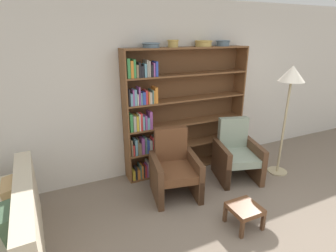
{
  "coord_description": "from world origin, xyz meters",
  "views": [
    {
      "loc": [
        -2.2,
        -1.32,
        2.23
      ],
      "look_at": [
        -0.66,
        1.98,
        0.95
      ],
      "focal_mm": 28.0,
      "sensor_mm": 36.0,
      "label": 1
    }
  ],
  "objects_px": {
    "bowl_stoneware": "(204,43)",
    "armchair_leather": "(174,168)",
    "bowl_terracotta": "(173,43)",
    "bowl_sage": "(151,45)",
    "floor_lamp": "(291,81)",
    "armchair_cushioned": "(237,154)",
    "bowl_slate": "(223,43)",
    "bookshelf": "(175,112)",
    "footstool": "(245,210)"
  },
  "relations": [
    {
      "from": "bowl_stoneware",
      "to": "armchair_leather",
      "type": "distance_m",
      "value": 1.99
    },
    {
      "from": "bowl_terracotta",
      "to": "armchair_leather",
      "type": "distance_m",
      "value": 1.85
    },
    {
      "from": "bowl_sage",
      "to": "bowl_terracotta",
      "type": "distance_m",
      "value": 0.35
    },
    {
      "from": "armchair_leather",
      "to": "floor_lamp",
      "type": "relative_size",
      "value": 0.53
    },
    {
      "from": "armchair_cushioned",
      "to": "floor_lamp",
      "type": "relative_size",
      "value": 0.53
    },
    {
      "from": "bowl_stoneware",
      "to": "bowl_slate",
      "type": "distance_m",
      "value": 0.37
    },
    {
      "from": "bookshelf",
      "to": "armchair_leather",
      "type": "height_order",
      "value": "bookshelf"
    },
    {
      "from": "bookshelf",
      "to": "bowl_stoneware",
      "type": "distance_m",
      "value": 1.17
    },
    {
      "from": "bookshelf",
      "to": "bowl_terracotta",
      "type": "height_order",
      "value": "bowl_terracotta"
    },
    {
      "from": "bowl_stoneware",
      "to": "armchair_cushioned",
      "type": "height_order",
      "value": "bowl_stoneware"
    },
    {
      "from": "armchair_leather",
      "to": "footstool",
      "type": "bearing_deg",
      "value": 125.6
    },
    {
      "from": "armchair_cushioned",
      "to": "bowl_sage",
      "type": "bearing_deg",
      "value": -12.66
    },
    {
      "from": "bowl_terracotta",
      "to": "footstool",
      "type": "xyz_separation_m",
      "value": [
        0.17,
        -1.65,
        -1.88
      ]
    },
    {
      "from": "bowl_slate",
      "to": "armchair_leather",
      "type": "bearing_deg",
      "value": -151.43
    },
    {
      "from": "bowl_terracotta",
      "to": "armchair_cushioned",
      "type": "bearing_deg",
      "value": -37.68
    },
    {
      "from": "armchair_leather",
      "to": "bowl_sage",
      "type": "bearing_deg",
      "value": -72.92
    },
    {
      "from": "bowl_sage",
      "to": "bowl_stoneware",
      "type": "xyz_separation_m",
      "value": [
        0.88,
        -0.0,
        0.01
      ]
    },
    {
      "from": "bowl_terracotta",
      "to": "bowl_stoneware",
      "type": "distance_m",
      "value": 0.53
    },
    {
      "from": "bowl_sage",
      "to": "bowl_slate",
      "type": "height_order",
      "value": "bowl_slate"
    },
    {
      "from": "bowl_terracotta",
      "to": "bowl_stoneware",
      "type": "relative_size",
      "value": 0.62
    },
    {
      "from": "bowl_sage",
      "to": "armchair_cushioned",
      "type": "relative_size",
      "value": 0.28
    },
    {
      "from": "bowl_sage",
      "to": "footstool",
      "type": "xyz_separation_m",
      "value": [
        0.52,
        -1.65,
        -1.86
      ]
    },
    {
      "from": "bowl_terracotta",
      "to": "armchair_leather",
      "type": "height_order",
      "value": "bowl_terracotta"
    },
    {
      "from": "armchair_leather",
      "to": "bookshelf",
      "type": "bearing_deg",
      "value": -105.77
    },
    {
      "from": "bowl_stoneware",
      "to": "footstool",
      "type": "xyz_separation_m",
      "value": [
        -0.36,
        -1.65,
        -1.87
      ]
    },
    {
      "from": "bowl_stoneware",
      "to": "bowl_slate",
      "type": "bearing_deg",
      "value": 0.0
    },
    {
      "from": "bookshelf",
      "to": "armchair_leather",
      "type": "bearing_deg",
      "value": -117.03
    },
    {
      "from": "armchair_leather",
      "to": "floor_lamp",
      "type": "distance_m",
      "value": 2.21
    },
    {
      "from": "armchair_cushioned",
      "to": "footstool",
      "type": "bearing_deg",
      "value": 72.2
    },
    {
      "from": "floor_lamp",
      "to": "armchair_leather",
      "type": "bearing_deg",
      "value": 174.17
    },
    {
      "from": "bowl_stoneware",
      "to": "floor_lamp",
      "type": "relative_size",
      "value": 0.16
    },
    {
      "from": "bowl_stoneware",
      "to": "armchair_cushioned",
      "type": "distance_m",
      "value": 1.84
    },
    {
      "from": "bowl_stoneware",
      "to": "armchair_leather",
      "type": "height_order",
      "value": "bowl_stoneware"
    },
    {
      "from": "bowl_terracotta",
      "to": "bowl_slate",
      "type": "relative_size",
      "value": 0.75
    },
    {
      "from": "armchair_leather",
      "to": "floor_lamp",
      "type": "height_order",
      "value": "floor_lamp"
    },
    {
      "from": "floor_lamp",
      "to": "bowl_terracotta",
      "type": "bearing_deg",
      "value": 152.3
    },
    {
      "from": "bowl_stoneware",
      "to": "bookshelf",
      "type": "bearing_deg",
      "value": 177.75
    },
    {
      "from": "armchair_cushioned",
      "to": "footstool",
      "type": "height_order",
      "value": "armchair_cushioned"
    },
    {
      "from": "armchair_cushioned",
      "to": "bowl_terracotta",
      "type": "bearing_deg",
      "value": -21.77
    },
    {
      "from": "bookshelf",
      "to": "bowl_slate",
      "type": "distance_m",
      "value": 1.37
    },
    {
      "from": "bowl_stoneware",
      "to": "bowl_slate",
      "type": "height_order",
      "value": "bowl_stoneware"
    },
    {
      "from": "bookshelf",
      "to": "armchair_cushioned",
      "type": "height_order",
      "value": "bookshelf"
    },
    {
      "from": "bowl_stoneware",
      "to": "footstool",
      "type": "distance_m",
      "value": 2.52
    },
    {
      "from": "armchair_cushioned",
      "to": "bowl_slate",
      "type": "bearing_deg",
      "value": -79.68
    },
    {
      "from": "floor_lamp",
      "to": "footstool",
      "type": "relative_size",
      "value": 5.01
    },
    {
      "from": "bowl_slate",
      "to": "bookshelf",
      "type": "bearing_deg",
      "value": 178.74
    },
    {
      "from": "bowl_slate",
      "to": "armchair_leather",
      "type": "height_order",
      "value": "bowl_slate"
    },
    {
      "from": "armchair_leather",
      "to": "armchair_cushioned",
      "type": "relative_size",
      "value": 1.0
    },
    {
      "from": "bowl_stoneware",
      "to": "armchair_leather",
      "type": "bearing_deg",
      "value": -141.6
    },
    {
      "from": "floor_lamp",
      "to": "bowl_slate",
      "type": "bearing_deg",
      "value": 129.66
    }
  ]
}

